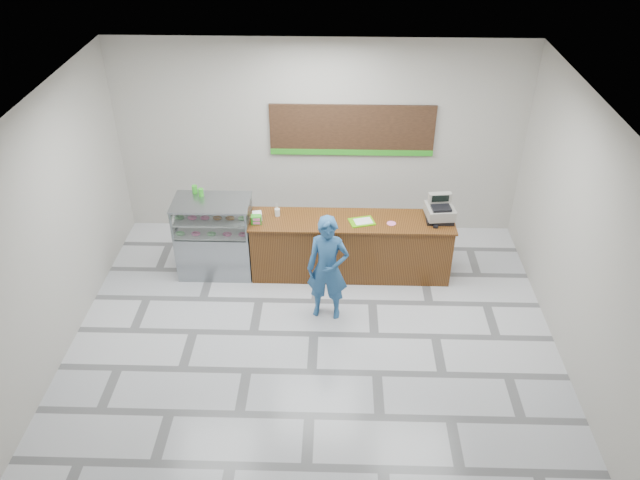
{
  "coord_description": "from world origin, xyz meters",
  "views": [
    {
      "loc": [
        0.29,
        -6.88,
        6.23
      ],
      "look_at": [
        0.07,
        0.9,
        1.07
      ],
      "focal_mm": 35.0,
      "sensor_mm": 36.0,
      "label": 1
    }
  ],
  "objects_px": {
    "serving_tray": "(362,222)",
    "customer": "(328,268)",
    "sales_counter": "(351,247)",
    "cash_register": "(440,211)",
    "display_case": "(215,236)"
  },
  "relations": [
    {
      "from": "sales_counter",
      "to": "serving_tray",
      "type": "bearing_deg",
      "value": -21.38
    },
    {
      "from": "customer",
      "to": "serving_tray",
      "type": "bearing_deg",
      "value": 70.44
    },
    {
      "from": "cash_register",
      "to": "serving_tray",
      "type": "distance_m",
      "value": 1.24
    },
    {
      "from": "sales_counter",
      "to": "cash_register",
      "type": "distance_m",
      "value": 1.54
    },
    {
      "from": "display_case",
      "to": "customer",
      "type": "relative_size",
      "value": 0.78
    },
    {
      "from": "cash_register",
      "to": "customer",
      "type": "xyz_separation_m",
      "value": [
        -1.75,
        -1.15,
        -0.33
      ]
    },
    {
      "from": "display_case",
      "to": "cash_register",
      "type": "bearing_deg",
      "value": 1.23
    },
    {
      "from": "cash_register",
      "to": "customer",
      "type": "height_order",
      "value": "customer"
    },
    {
      "from": "sales_counter",
      "to": "display_case",
      "type": "height_order",
      "value": "display_case"
    },
    {
      "from": "serving_tray",
      "to": "customer",
      "type": "relative_size",
      "value": 0.26
    },
    {
      "from": "sales_counter",
      "to": "display_case",
      "type": "bearing_deg",
      "value": -180.0
    },
    {
      "from": "cash_register",
      "to": "serving_tray",
      "type": "bearing_deg",
      "value": 179.9
    },
    {
      "from": "sales_counter",
      "to": "customer",
      "type": "distance_m",
      "value": 1.18
    },
    {
      "from": "sales_counter",
      "to": "customer",
      "type": "bearing_deg",
      "value": -108.57
    },
    {
      "from": "serving_tray",
      "to": "customer",
      "type": "distance_m",
      "value": 1.15
    }
  ]
}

